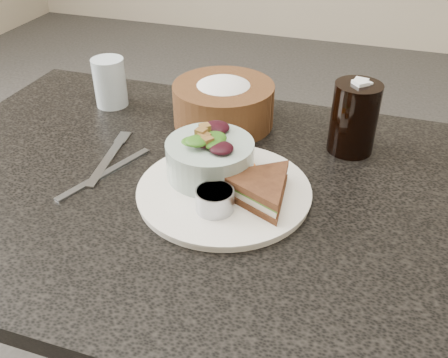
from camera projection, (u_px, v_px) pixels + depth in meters
name	position (u px, v px, depth m)	size (l,w,h in m)	color
dining_table	(198.00, 329.00, 1.04)	(1.00, 0.70, 0.75)	black
dinner_plate	(224.00, 192.00, 0.79)	(0.27, 0.27, 0.01)	silver
sandwich	(260.00, 189.00, 0.75)	(0.14, 0.14, 0.04)	#5A321B
salad_bowl	(210.00, 153.00, 0.80)	(0.14, 0.14, 0.08)	#99AFA5
dressing_ramekin	(215.00, 200.00, 0.73)	(0.06, 0.06, 0.03)	#A2A5AF
orange_wedge	(239.00, 161.00, 0.83)	(0.06, 0.06, 0.03)	orange
fork	(107.00, 161.00, 0.87)	(0.02, 0.17, 0.00)	#9C9D9F
knife	(105.00, 173.00, 0.84)	(0.01, 0.20, 0.00)	#989CA4
bread_basket	(223.00, 98.00, 0.96)	(0.20, 0.20, 0.11)	brown
cola_glass	(354.00, 115.00, 0.87)	(0.08, 0.08, 0.14)	black
water_glass	(110.00, 82.00, 1.04)	(0.07, 0.07, 0.10)	silver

